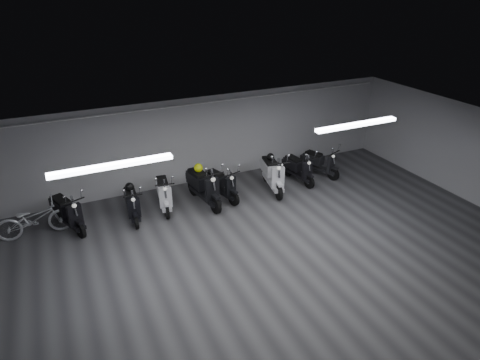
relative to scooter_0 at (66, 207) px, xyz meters
name	(u,v)px	position (x,y,z in m)	size (l,w,h in m)	color
floor	(267,267)	(4.00, -3.66, -0.67)	(14.00, 10.00, 0.01)	#3A3A3C
ceiling	(271,156)	(4.00, -3.66, 2.14)	(14.00, 10.00, 0.01)	slate
back_wall	(193,141)	(4.00, 1.34, 0.74)	(14.00, 0.01, 2.80)	#ACABAE
fluor_strip_left	(112,166)	(1.00, -2.66, 2.08)	(2.40, 0.18, 0.08)	white
fluor_strip_right	(357,125)	(7.00, -2.66, 2.08)	(2.40, 0.18, 0.08)	white
conduit	(192,104)	(4.00, 1.26, 1.96)	(0.05, 0.05, 13.60)	white
scooter_0	(66,207)	(0.00, 0.00, 0.00)	(0.59, 1.78, 1.33)	black
scooter_1	(132,199)	(1.66, -0.17, -0.06)	(0.54, 1.63, 1.21)	black
scooter_2	(163,189)	(2.60, 0.01, -0.02)	(0.58, 1.73, 1.29)	white
scooter_3	(203,181)	(3.74, -0.21, 0.08)	(0.67, 2.01, 1.50)	black
scooter_5	(221,180)	(4.32, -0.13, -0.03)	(0.57, 1.70, 1.27)	black
scooter_6	(273,169)	(6.00, -0.28, 0.07)	(0.66, 1.97, 1.47)	silver
scooter_8	(299,164)	(7.05, -0.12, -0.04)	(0.55, 1.66, 1.24)	black
scooter_9	(320,159)	(7.97, 0.00, -0.05)	(0.55, 1.64, 1.22)	black
bicycle	(33,215)	(-0.80, 0.05, -0.07)	(0.65, 1.84, 1.19)	silver
helmet_0	(270,157)	(6.05, -0.01, 0.36)	(0.23, 0.23, 0.23)	black
helmet_1	(129,187)	(1.67, 0.06, 0.21)	(0.25, 0.25, 0.25)	black
helmet_2	(198,168)	(3.70, 0.07, 0.40)	(0.27, 0.27, 0.27)	#DEF30E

